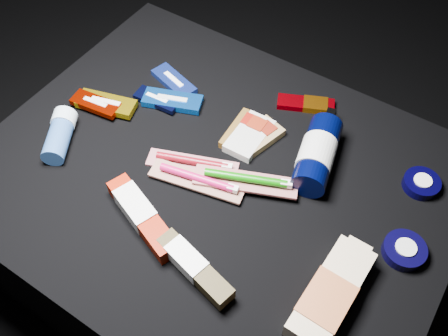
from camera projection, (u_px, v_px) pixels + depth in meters
The scene contains 21 objects.
ground at pixel (217, 259), 1.37m from camera, with size 3.00×3.00×0.00m, color black.
cloth_table at pixel (217, 222), 1.21m from camera, with size 0.98×0.78×0.40m, color black.
luna_bar_0 at pixel (174, 82), 1.20m from camera, with size 0.13×0.08×0.02m.
luna_bar_1 at pixel (173, 101), 1.16m from camera, with size 0.15×0.10×0.02m.
luna_bar_2 at pixel (157, 100), 1.16m from camera, with size 0.11×0.05×0.01m.
luna_bar_3 at pixel (106, 104), 1.15m from camera, with size 0.15×0.09×0.02m.
luna_bar_4 at pixel (96, 104), 1.15m from camera, with size 0.12×0.06×0.02m.
clif_bar_0 at pixel (245, 131), 1.11m from camera, with size 0.07×0.12×0.02m.
clif_bar_1 at pixel (251, 134), 1.10m from camera, with size 0.07×0.13×0.02m.
clif_bar_2 at pixel (259, 137), 1.10m from camera, with size 0.09×0.13×0.02m.
power_bar at pixel (309, 104), 1.16m from camera, with size 0.14×0.09×0.02m.
lotion_bottle at pixel (317, 154), 1.04m from camera, with size 0.11×0.23×0.07m.
cream_tin_upper at pixel (421, 183), 1.02m from camera, with size 0.07×0.07×0.02m.
cream_tin_lower at pixel (404, 250), 0.93m from camera, with size 0.08×0.08×0.03m.
bodywash_bottle at pixel (330, 295), 0.87m from camera, with size 0.08×0.22×0.05m.
deodorant_stick at pixel (60, 135), 1.08m from camera, with size 0.11×0.14×0.05m.
toothbrush_pack_0 at pixel (194, 163), 1.06m from camera, with size 0.20×0.11×0.02m.
toothbrush_pack_1 at pixel (198, 180), 1.02m from camera, with size 0.21×0.09×0.02m.
toothbrush_pack_2 at pixel (247, 180), 1.01m from camera, with size 0.22×0.13×0.02m.
toothpaste_carton_red at pixel (140, 214), 0.97m from camera, with size 0.20×0.11×0.04m.
toothpaste_carton_green at pixel (192, 265), 0.90m from camera, with size 0.18×0.08×0.03m.
Camera 1 is at (0.35, -0.50, 1.25)m, focal length 40.00 mm.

